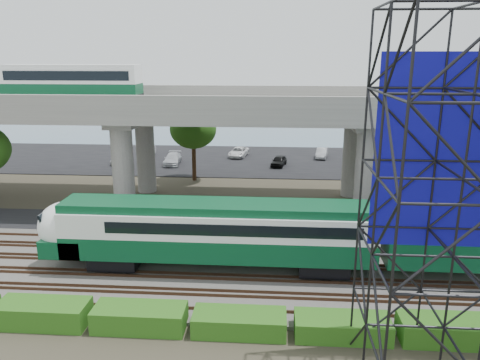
{
  "coord_description": "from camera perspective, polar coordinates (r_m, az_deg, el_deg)",
  "views": [
    {
      "loc": [
        2.5,
        -24.62,
        13.35
      ],
      "look_at": [
        0.28,
        6.0,
        5.01
      ],
      "focal_mm": 35.0,
      "sensor_mm": 36.0,
      "label": 1
    }
  ],
  "objects": [
    {
      "name": "ground",
      "position": [
        28.12,
        -1.49,
        -13.15
      ],
      "size": [
        140.0,
        140.0,
        0.0
      ],
      "primitive_type": "plane",
      "color": "#474233",
      "rests_on": "ground"
    },
    {
      "name": "ballast_bed",
      "position": [
        29.84,
        -1.11,
        -11.16
      ],
      "size": [
        90.0,
        12.0,
        0.2
      ],
      "primitive_type": "cube",
      "color": "slate",
      "rests_on": "ground"
    },
    {
      "name": "suv",
      "position": [
        37.28,
        -3.8,
        -4.66
      ],
      "size": [
        4.92,
        3.34,
        1.25
      ],
      "primitive_type": "imported",
      "rotation": [
        0.0,
        0.0,
        1.88
      ],
      "color": "black",
      "rests_on": "service_road"
    },
    {
      "name": "service_road",
      "position": [
        37.64,
        0.07,
        -5.5
      ],
      "size": [
        90.0,
        5.0,
        0.08
      ],
      "primitive_type": "cube",
      "color": "black",
      "rests_on": "ground"
    },
    {
      "name": "parked_cars",
      "position": [
        59.46,
        1.52,
        2.91
      ],
      "size": [
        34.89,
        9.65,
        1.32
      ],
      "color": "silver",
      "rests_on": "parking_lot"
    },
    {
      "name": "rail_tracks",
      "position": [
        29.76,
        -1.11,
        -10.85
      ],
      "size": [
        90.0,
        9.52,
        0.16
      ],
      "color": "#472D1E",
      "rests_on": "ballast_bed"
    },
    {
      "name": "overpass",
      "position": [
        41.1,
        -0.94,
        8.02
      ],
      "size": [
        80.0,
        12.0,
        12.4
      ],
      "color": "#9E9B93",
      "rests_on": "ground"
    },
    {
      "name": "hedge_strip",
      "position": [
        24.06,
        -0.05,
        -16.91
      ],
      "size": [
        34.6,
        1.8,
        1.2
      ],
      "color": "#265413",
      "rests_on": "ground"
    },
    {
      "name": "trees",
      "position": [
        42.14,
        -5.73,
        4.49
      ],
      "size": [
        40.94,
        16.94,
        7.69
      ],
      "color": "#382314",
      "rests_on": "ground"
    },
    {
      "name": "harbor_water",
      "position": [
        81.76,
        2.35,
        5.8
      ],
      "size": [
        140.0,
        40.0,
        0.03
      ],
      "primitive_type": "cube",
      "color": "slate",
      "rests_on": "ground"
    },
    {
      "name": "commuter_train",
      "position": [
        28.63,
        1.49,
        -6.25
      ],
      "size": [
        29.3,
        3.06,
        4.3
      ],
      "color": "black",
      "rests_on": "rail_tracks"
    },
    {
      "name": "parking_lot",
      "position": [
        60.17,
        1.67,
        2.42
      ],
      "size": [
        90.0,
        18.0,
        0.08
      ],
      "primitive_type": "cube",
      "color": "black",
      "rests_on": "ground"
    }
  ]
}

